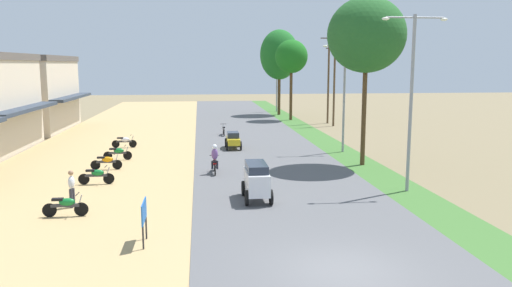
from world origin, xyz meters
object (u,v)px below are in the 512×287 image
(streetlamp_far, at_px, (277,77))
(median_tree_second, at_px, (291,57))
(parked_motorbike_second, at_px, (97,175))
(utility_pole_far, at_px, (334,83))
(street_signboard, at_px, (144,214))
(streetlamp_mid, at_px, (344,90))
(parked_motorbike_fourth, at_px, (118,152))
(motorbike_foreground_rider, at_px, (215,160))
(motorbike_ahead_second, at_px, (224,129))
(streetlamp_near, at_px, (411,92))
(parked_motorbike_fifth, at_px, (125,141))
(parked_motorbike_third, at_px, (107,161))
(parked_motorbike_nearest, at_px, (66,205))
(pedestrian_on_shoulder, at_px, (72,187))
(utility_pole_near, at_px, (328,77))
(car_van_white, at_px, (257,179))
(car_sedan_yellow, at_px, (233,139))
(median_tree_nearest, at_px, (366,35))
(median_tree_third, at_px, (279,55))

(streetlamp_far, bearing_deg, median_tree_second, -89.77)
(parked_motorbike_second, distance_m, utility_pole_far, 29.82)
(street_signboard, relative_size, median_tree_second, 0.17)
(streetlamp_mid, bearing_deg, parked_motorbike_fourth, -174.79)
(motorbike_foreground_rider, xyz_separation_m, motorbike_ahead_second, (1.24, 15.29, -0.28))
(median_tree_second, xyz_separation_m, streetlamp_mid, (-0.04, -20.54, -2.50))
(streetlamp_near, height_order, motorbike_ahead_second, streetlamp_near)
(parked_motorbike_fourth, xyz_separation_m, utility_pole_far, (18.52, 16.39, 3.71))
(parked_motorbike_fifth, height_order, utility_pole_far, utility_pole_far)
(parked_motorbike_third, xyz_separation_m, motorbike_foreground_rider, (6.21, -1.79, 0.30))
(parked_motorbike_nearest, distance_m, streetlamp_far, 46.87)
(utility_pole_far, bearing_deg, parked_motorbike_third, -133.99)
(street_signboard, bearing_deg, parked_motorbike_third, 105.29)
(parked_motorbike_nearest, distance_m, median_tree_second, 37.94)
(parked_motorbike_nearest, height_order, median_tree_second, median_tree_second)
(parked_motorbike_second, distance_m, streetlamp_near, 16.09)
(streetlamp_far, height_order, motorbike_foreground_rider, streetlamp_far)
(median_tree_second, height_order, streetlamp_near, median_tree_second)
(parked_motorbike_fifth, xyz_separation_m, streetlamp_far, (15.44, 27.05, 3.93))
(parked_motorbike_fifth, xyz_separation_m, street_signboard, (3.58, -20.61, 0.55))
(street_signboard, bearing_deg, pedestrian_on_shoulder, 126.00)
(utility_pole_near, distance_m, car_van_white, 31.56)
(streetlamp_mid, bearing_deg, parked_motorbike_second, -152.16)
(utility_pole_far, bearing_deg, parked_motorbike_nearest, -123.20)
(parked_motorbike_fourth, height_order, car_sedan_yellow, car_sedan_yellow)
(street_signboard, relative_size, motorbike_ahead_second, 0.83)
(utility_pole_far, bearing_deg, street_signboard, -115.35)
(parked_motorbike_fourth, height_order, motorbike_ahead_second, motorbike_ahead_second)
(car_van_white, bearing_deg, street_signboard, -130.71)
(pedestrian_on_shoulder, bearing_deg, street_signboard, -54.00)
(motorbike_foreground_rider, bearing_deg, parked_motorbike_fifth, 123.13)
(median_tree_nearest, xyz_separation_m, streetlamp_far, (0.11, 35.18, -3.32))
(streetlamp_far, relative_size, utility_pole_near, 0.83)
(parked_motorbike_second, bearing_deg, streetlamp_mid, 27.84)
(parked_motorbike_nearest, height_order, motorbike_ahead_second, motorbike_ahead_second)
(median_tree_nearest, height_order, utility_pole_far, median_tree_nearest)
(median_tree_third, bearing_deg, parked_motorbike_nearest, -110.56)
(streetlamp_near, xyz_separation_m, car_sedan_yellow, (-7.55, 13.23, -4.09))
(parked_motorbike_fourth, xyz_separation_m, streetlamp_near, (15.16, -9.71, 4.28))
(street_signboard, xyz_separation_m, motorbike_ahead_second, (3.96, 26.24, -0.53))
(median_tree_second, height_order, streetlamp_far, median_tree_second)
(motorbike_ahead_second, bearing_deg, streetlamp_far, 69.76)
(streetlamp_mid, bearing_deg, pedestrian_on_shoulder, -141.58)
(streetlamp_near, height_order, car_van_white, streetlamp_near)
(parked_motorbike_third, relative_size, car_van_white, 0.75)
(motorbike_ahead_second, bearing_deg, parked_motorbike_fifth, -143.27)
(street_signboard, relative_size, motorbike_foreground_rider, 0.83)
(streetlamp_near, bearing_deg, parked_motorbike_fourth, 147.38)
(parked_motorbike_fifth, relative_size, median_tree_second, 0.21)
(parked_motorbike_third, distance_m, pedestrian_on_shoulder, 7.87)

